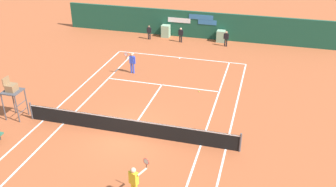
# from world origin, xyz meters

# --- Properties ---
(ground_plane) EXTENTS (80.00, 80.00, 0.01)m
(ground_plane) POSITION_xyz_m (-0.00, 0.58, 0.00)
(ground_plane) COLOR #A8512D
(tennis_net) EXTENTS (12.10, 0.10, 1.07)m
(tennis_net) POSITION_xyz_m (0.00, 0.00, 0.51)
(tennis_net) COLOR #4C4C51
(tennis_net) RESTS_ON ground_plane
(sponsor_back_wall) EXTENTS (25.00, 1.02, 2.46)m
(sponsor_back_wall) POSITION_xyz_m (-0.01, 16.96, 1.18)
(sponsor_back_wall) COLOR #194C38
(sponsor_back_wall) RESTS_ON ground_plane
(umpire_chair) EXTENTS (1.00, 1.00, 2.55)m
(umpire_chair) POSITION_xyz_m (-6.97, -0.08, 1.74)
(umpire_chair) COLOR #47474C
(umpire_chair) RESTS_ON ground_plane
(player_on_baseline) EXTENTS (0.64, 0.65, 1.80)m
(player_on_baseline) POSITION_xyz_m (-2.67, 7.74, 0.93)
(player_on_baseline) COLOR blue
(player_on_baseline) RESTS_ON ground_plane
(player_near_side) EXTENTS (0.82, 0.68, 1.88)m
(player_near_side) POSITION_xyz_m (2.05, -4.61, 0.98)
(player_near_side) COLOR yellow
(player_near_side) RESTS_ON ground_plane
(ball_kid_centre_post) EXTENTS (0.45, 0.19, 1.35)m
(ball_kid_centre_post) POSITION_xyz_m (-0.86, 15.35, 0.78)
(ball_kid_centre_post) COLOR black
(ball_kid_centre_post) RESTS_ON ground_plane
(ball_kid_left_post) EXTENTS (0.46, 0.20, 1.37)m
(ball_kid_left_post) POSITION_xyz_m (3.20, 15.35, 0.79)
(ball_kid_left_post) COLOR black
(ball_kid_left_post) RESTS_ON ground_plane
(ball_kid_right_post) EXTENTS (0.43, 0.19, 1.30)m
(ball_kid_right_post) POSITION_xyz_m (-3.84, 15.35, 0.75)
(ball_kid_right_post) COLOR black
(ball_kid_right_post) RESTS_ON ground_plane
(tennis_ball_by_sideline) EXTENTS (0.07, 0.07, 0.07)m
(tennis_ball_by_sideline) POSITION_xyz_m (2.70, 6.03, 0.03)
(tennis_ball_by_sideline) COLOR #CCE033
(tennis_ball_by_sideline) RESTS_ON ground_plane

